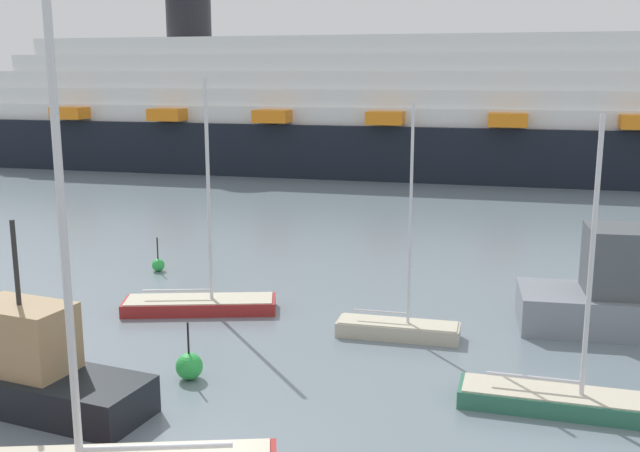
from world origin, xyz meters
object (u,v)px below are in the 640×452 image
at_px(sailboat_2, 564,397).
at_px(channel_buoy_0, 158,265).
at_px(sailboat_5, 200,301).
at_px(sailboat_4, 398,326).
at_px(fishing_boat_0, 31,370).
at_px(cruise_ship, 343,114).
at_px(channel_buoy_1, 189,366).

xyz_separation_m(sailboat_2, channel_buoy_0, (-15.97, 11.27, -0.08)).
xyz_separation_m(sailboat_5, channel_buoy_0, (-3.75, 5.09, -0.09)).
distance_m(sailboat_2, sailboat_4, 6.71).
height_order(sailboat_5, fishing_boat_0, sailboat_5).
relative_size(sailboat_4, cruise_ship, 0.10).
relative_size(sailboat_2, cruise_ship, 0.10).
distance_m(sailboat_4, sailboat_5, 7.62).
height_order(fishing_boat_0, cruise_ship, cruise_ship).
bearing_deg(fishing_boat_0, channel_buoy_1, -133.18).
bearing_deg(fishing_boat_0, channel_buoy_0, -69.18).
distance_m(sailboat_5, channel_buoy_0, 6.33).
bearing_deg(sailboat_4, channel_buoy_1, -138.08).
relative_size(fishing_boat_0, channel_buoy_0, 4.35).
bearing_deg(channel_buoy_0, cruise_ship, 85.07).
bearing_deg(sailboat_5, sailboat_4, -23.58).
bearing_deg(channel_buoy_0, sailboat_4, -30.01).
relative_size(sailboat_2, sailboat_5, 0.91).
height_order(sailboat_4, cruise_ship, cruise_ship).
bearing_deg(channel_buoy_1, sailboat_2, -1.01).
height_order(sailboat_4, channel_buoy_1, sailboat_4).
bearing_deg(sailboat_4, sailboat_5, 172.53).
height_order(channel_buoy_0, channel_buoy_1, channel_buoy_1).
bearing_deg(channel_buoy_0, sailboat_2, -35.21).
height_order(sailboat_2, fishing_boat_0, sailboat_2).
xyz_separation_m(channel_buoy_1, cruise_ship, (-2.51, 46.18, 4.68)).
height_order(sailboat_5, channel_buoy_1, sailboat_5).
height_order(sailboat_4, channel_buoy_0, sailboat_4).
relative_size(sailboat_5, channel_buoy_1, 4.92).
xyz_separation_m(sailboat_4, channel_buoy_0, (-11.24, 6.50, -0.08)).
bearing_deg(sailboat_5, fishing_boat_0, -114.60).
distance_m(sailboat_2, channel_buoy_0, 19.54).
xyz_separation_m(sailboat_2, sailboat_4, (-4.72, 4.77, -0.01)).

